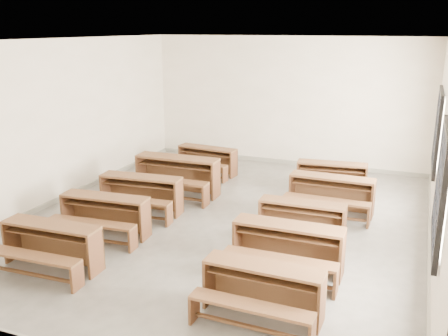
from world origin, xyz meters
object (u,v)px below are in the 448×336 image
at_px(desk_set_5, 262,288).
at_px(desk_set_4, 207,159).
at_px(desk_set_3, 176,173).
at_px(desk_set_6, 287,245).
at_px(desk_set_8, 331,192).
at_px(desk_set_0, 50,243).
at_px(desk_set_2, 140,192).
at_px(desk_set_9, 331,176).
at_px(desk_set_7, 301,218).
at_px(desk_set_1, 104,213).

bearing_deg(desk_set_5, desk_set_4, 121.03).
distance_m(desk_set_3, desk_set_6, 3.95).
xyz_separation_m(desk_set_3, desk_set_8, (3.20, 0.10, -0.05)).
bearing_deg(desk_set_0, desk_set_2, 87.25).
distance_m(desk_set_2, desk_set_5, 4.09).
bearing_deg(desk_set_6, desk_set_2, 157.23).
height_order(desk_set_6, desk_set_8, desk_set_6).
xyz_separation_m(desk_set_6, desk_set_9, (-0.05, 3.80, -0.03)).
distance_m(desk_set_2, desk_set_6, 3.45).
relative_size(desk_set_7, desk_set_9, 0.94).
bearing_deg(desk_set_3, desk_set_5, -51.90).
relative_size(desk_set_4, desk_set_8, 0.95).
relative_size(desk_set_0, desk_set_4, 1.02).
height_order(desk_set_8, desk_set_9, desk_set_8).
xyz_separation_m(desk_set_8, desk_set_9, (-0.20, 1.19, -0.03)).
distance_m(desk_set_1, desk_set_8, 4.17).
bearing_deg(desk_set_3, desk_set_7, -24.96).
distance_m(desk_set_3, desk_set_5, 4.84).
bearing_deg(desk_set_5, desk_set_7, 93.30).
bearing_deg(desk_set_8, desk_set_9, 100.55).
height_order(desk_set_2, desk_set_7, desk_set_2).
relative_size(desk_set_1, desk_set_6, 0.99).
distance_m(desk_set_0, desk_set_1, 1.31).
bearing_deg(desk_set_8, desk_set_2, -157.70).
bearing_deg(desk_set_2, desk_set_0, -95.46).
distance_m(desk_set_2, desk_set_3, 1.22).
bearing_deg(desk_set_2, desk_set_8, 16.43).
bearing_deg(desk_set_2, desk_set_5, -43.22).
relative_size(desk_set_7, desk_set_8, 0.91).
bearing_deg(desk_set_5, desk_set_0, 179.80).
bearing_deg(desk_set_7, desk_set_3, 154.59).
distance_m(desk_set_4, desk_set_5, 6.19).
relative_size(desk_set_0, desk_set_5, 1.03).
bearing_deg(desk_set_4, desk_set_5, -54.36).
bearing_deg(desk_set_9, desk_set_1, -137.09).
xyz_separation_m(desk_set_4, desk_set_9, (3.02, -0.32, 0.00)).
bearing_deg(desk_set_1, desk_set_6, -7.06).
relative_size(desk_set_8, desk_set_9, 1.04).
bearing_deg(desk_set_0, desk_set_4, 86.16).
xyz_separation_m(desk_set_0, desk_set_2, (0.02, 2.46, 0.02)).
xyz_separation_m(desk_set_4, desk_set_6, (3.07, -4.12, 0.04)).
height_order(desk_set_0, desk_set_8, desk_set_8).
xyz_separation_m(desk_set_7, desk_set_8, (0.23, 1.41, 0.04)).
xyz_separation_m(desk_set_7, desk_set_9, (0.03, 2.60, 0.01)).
distance_m(desk_set_0, desk_set_4, 5.29).
height_order(desk_set_0, desk_set_4, desk_set_0).
relative_size(desk_set_1, desk_set_4, 1.05).
height_order(desk_set_2, desk_set_3, desk_set_3).
relative_size(desk_set_6, desk_set_7, 1.10).
relative_size(desk_set_3, desk_set_7, 1.25).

